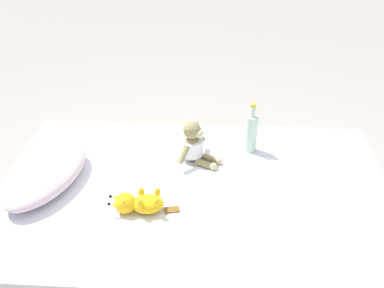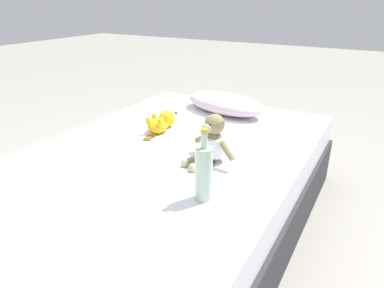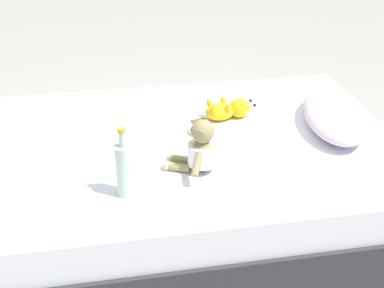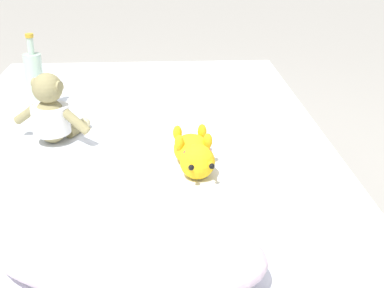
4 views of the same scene
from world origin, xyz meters
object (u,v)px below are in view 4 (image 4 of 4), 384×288
(bed, at_px, (136,199))
(plush_monkey, at_px, (52,114))
(glass_bottle, at_px, (35,81))
(pillow, at_px, (123,249))
(plush_yellow_creature, at_px, (194,154))

(bed, relative_size, plush_monkey, 7.42)
(bed, height_order, plush_monkey, plush_monkey)
(bed, xyz_separation_m, glass_bottle, (0.38, -0.30, 0.35))
(pillow, relative_size, glass_bottle, 2.22)
(pillow, bearing_deg, plush_monkey, -69.47)
(plush_monkey, distance_m, plush_yellow_creature, 0.50)
(plush_yellow_creature, relative_size, glass_bottle, 1.14)
(plush_monkey, bearing_deg, plush_yellow_creature, 152.66)
(plush_monkey, relative_size, glass_bottle, 0.94)
(plush_yellow_creature, bearing_deg, bed, -52.05)
(pillow, bearing_deg, glass_bottle, -69.32)
(plush_yellow_creature, xyz_separation_m, glass_bottle, (0.57, -0.54, 0.07))
(bed, bearing_deg, plush_monkey, 3.30)
(pillow, height_order, plush_yellow_creature, pillow)
(bed, height_order, pillow, pillow)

